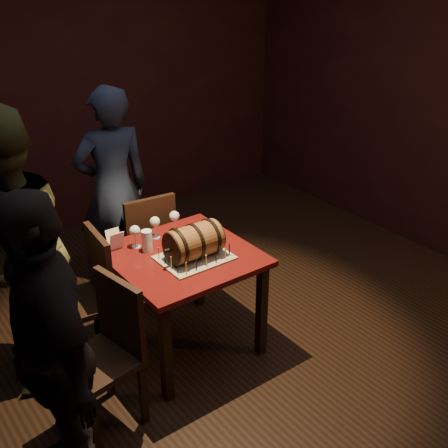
% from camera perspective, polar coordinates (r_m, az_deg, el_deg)
% --- Properties ---
extents(room_shell, '(5.04, 5.04, 2.80)m').
position_cam_1_polar(room_shell, '(3.40, -0.69, 6.14)').
color(room_shell, black).
rests_on(room_shell, ground).
extents(pub_table, '(0.90, 0.90, 0.75)m').
position_cam_1_polar(pub_table, '(3.78, -4.20, -4.50)').
color(pub_table, '#450B0B').
rests_on(pub_table, ground).
extents(cake_board, '(0.45, 0.35, 0.01)m').
position_cam_1_polar(cake_board, '(3.66, -3.03, -3.43)').
color(cake_board, '#A49C84').
rests_on(cake_board, pub_table).
extents(barrel_cake, '(0.40, 0.24, 0.24)m').
position_cam_1_polar(barrel_cake, '(3.61, -3.08, -1.80)').
color(barrel_cake, brown).
rests_on(barrel_cake, cake_board).
extents(birthday_candles, '(0.40, 0.30, 0.09)m').
position_cam_1_polar(birthday_candles, '(3.64, -3.04, -2.79)').
color(birthday_candles, '#D9CE82').
rests_on(birthday_candles, cake_board).
extents(wine_glass_left, '(0.07, 0.07, 0.16)m').
position_cam_1_polar(wine_glass_left, '(3.79, -9.04, -0.77)').
color(wine_glass_left, silver).
rests_on(wine_glass_left, pub_table).
extents(wine_glass_mid, '(0.07, 0.07, 0.16)m').
position_cam_1_polar(wine_glass_mid, '(3.89, -7.03, 0.14)').
color(wine_glass_mid, silver).
rests_on(wine_glass_mid, pub_table).
extents(wine_glass_right, '(0.07, 0.07, 0.16)m').
position_cam_1_polar(wine_glass_right, '(3.96, -5.06, 0.73)').
color(wine_glass_right, silver).
rests_on(wine_glass_right, pub_table).
extents(pint_of_ale, '(0.07, 0.07, 0.15)m').
position_cam_1_polar(pint_of_ale, '(3.75, -7.82, -1.76)').
color(pint_of_ale, silver).
rests_on(pint_of_ale, pub_table).
extents(menu_card, '(0.10, 0.05, 0.13)m').
position_cam_1_polar(menu_card, '(3.82, -11.00, -1.62)').
color(menu_card, white).
rests_on(menu_card, pub_table).
extents(chair_back, '(0.44, 0.44, 0.93)m').
position_cam_1_polar(chair_back, '(4.38, -7.84, -1.87)').
color(chair_back, black).
rests_on(chair_back, ground).
extents(chair_left_rear, '(0.44, 0.44, 0.93)m').
position_cam_1_polar(chair_left_rear, '(3.85, -13.67, -6.67)').
color(chair_left_rear, black).
rests_on(chair_left_rear, ground).
extents(chair_left_front, '(0.46, 0.46, 0.93)m').
position_cam_1_polar(chair_left_front, '(3.34, -11.65, -12.09)').
color(chair_left_front, black).
rests_on(chair_left_front, ground).
extents(person_back, '(0.66, 0.48, 1.67)m').
position_cam_1_polar(person_back, '(4.58, -11.21, 3.47)').
color(person_back, '#1C2338').
rests_on(person_back, ground).
extents(person_left_rear, '(0.94, 1.05, 1.81)m').
position_cam_1_polar(person_left_rear, '(3.62, -20.88, -3.04)').
color(person_left_rear, '#393B1D').
rests_on(person_left_rear, ground).
extents(person_left_front, '(0.47, 1.01, 1.68)m').
position_cam_1_polar(person_left_front, '(2.86, -17.30, -12.23)').
color(person_left_front, black).
rests_on(person_left_front, ground).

